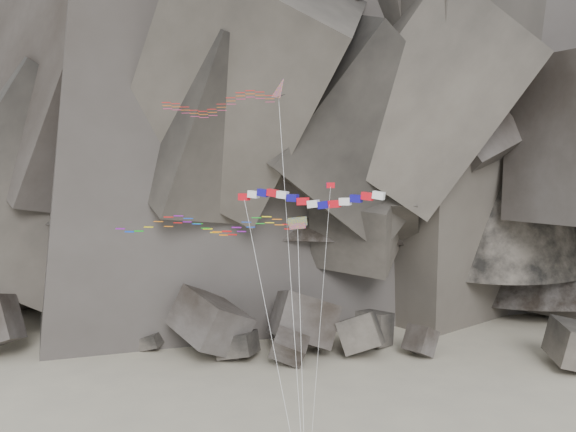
{
  "coord_description": "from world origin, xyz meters",
  "views": [
    {
      "loc": [
        -0.71,
        -45.23,
        24.96
      ],
      "look_at": [
        -1.83,
        6.0,
        20.3
      ],
      "focal_mm": 40.0,
      "sensor_mm": 36.0,
      "label": 1
    }
  ],
  "objects_px": {
    "banner_kite": "(308,199)",
    "parafoil_kite": "(200,224)",
    "delta_kite": "(214,104)",
    "pennant_kite": "(326,245)"
  },
  "relations": [
    {
      "from": "delta_kite",
      "to": "pennant_kite",
      "type": "height_order",
      "value": "delta_kite"
    },
    {
      "from": "delta_kite",
      "to": "banner_kite",
      "type": "relative_size",
      "value": 1.4
    },
    {
      "from": "banner_kite",
      "to": "parafoil_kite",
      "type": "height_order",
      "value": "banner_kite"
    },
    {
      "from": "delta_kite",
      "to": "banner_kite",
      "type": "distance_m",
      "value": 11.37
    },
    {
      "from": "pennant_kite",
      "to": "delta_kite",
      "type": "bearing_deg",
      "value": 124.91
    },
    {
      "from": "banner_kite",
      "to": "parafoil_kite",
      "type": "relative_size",
      "value": 1.1
    },
    {
      "from": "banner_kite",
      "to": "pennant_kite",
      "type": "distance_m",
      "value": 3.65
    },
    {
      "from": "delta_kite",
      "to": "parafoil_kite",
      "type": "relative_size",
      "value": 1.54
    },
    {
      "from": "parafoil_kite",
      "to": "pennant_kite",
      "type": "bearing_deg",
      "value": -11.95
    },
    {
      "from": "banner_kite",
      "to": "pennant_kite",
      "type": "bearing_deg",
      "value": -27.05
    }
  ]
}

